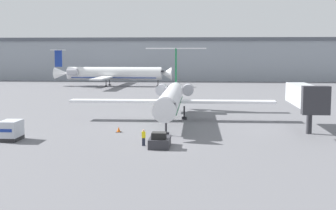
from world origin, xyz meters
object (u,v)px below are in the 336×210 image
object	(u,v)px
airplane_main	(172,97)
traffic_cone_left	(119,130)
jet_bridge	(305,96)
pushback_tug	(160,141)
airplane_parked_far_left	(111,73)
luggage_cart	(11,130)
worker_near_tug	(144,137)

from	to	relation	value
airplane_main	traffic_cone_left	xyz separation A→B (m)	(-6.06, -11.14, -3.18)
airplane_main	jet_bridge	size ratio (longest dim) A/B	2.36
traffic_cone_left	pushback_tug	bearing A→B (deg)	-55.60
pushback_tug	airplane_main	bearing A→B (deg)	90.02
traffic_cone_left	airplane_main	bearing A→B (deg)	61.48
airplane_main	airplane_parked_far_left	xyz separation A→B (m)	(-22.33, 67.30, 0.28)
pushback_tug	jet_bridge	distance (m)	21.89
pushback_tug	traffic_cone_left	world-z (taller)	pushback_tug
airplane_main	luggage_cart	distance (m)	24.83
traffic_cone_left	worker_near_tug	bearing A→B (deg)	-63.03
worker_near_tug	traffic_cone_left	distance (m)	9.43
airplane_parked_far_left	jet_bridge	bearing A→B (deg)	-61.89
luggage_cart	traffic_cone_left	size ratio (longest dim) A/B	4.35
pushback_tug	traffic_cone_left	size ratio (longest dim) A/B	5.50
airplane_parked_far_left	airplane_main	bearing A→B (deg)	-71.65
worker_near_tug	airplane_parked_far_left	distance (m)	89.27
airplane_main	worker_near_tug	world-z (taller)	airplane_main
traffic_cone_left	jet_bridge	size ratio (longest dim) A/B	0.05
airplane_main	pushback_tug	world-z (taller)	airplane_main
pushback_tug	worker_near_tug	size ratio (longest dim) A/B	2.09
luggage_cart	traffic_cone_left	world-z (taller)	luggage_cart
pushback_tug	worker_near_tug	world-z (taller)	worker_near_tug
airplane_main	pushback_tug	bearing A→B (deg)	-89.98
pushback_tug	airplane_parked_far_left	size ratio (longest dim) A/B	0.11
pushback_tug	jet_bridge	bearing A→B (deg)	34.24
pushback_tug	luggage_cart	world-z (taller)	luggage_cart
airplane_main	jet_bridge	world-z (taller)	airplane_main
airplane_main	airplane_parked_far_left	size ratio (longest dim) A/B	0.89
pushback_tug	traffic_cone_left	xyz separation A→B (m)	(-6.06, 8.85, -0.30)
airplane_main	jet_bridge	xyz separation A→B (m)	(17.82, -7.87, 0.95)
luggage_cart	airplane_parked_far_left	distance (m)	85.01
airplane_parked_far_left	pushback_tug	bearing A→B (deg)	-75.65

